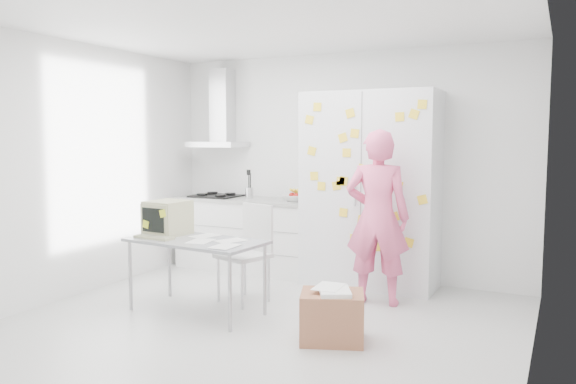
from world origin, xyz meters
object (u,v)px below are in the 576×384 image
at_px(person, 377,217).
at_px(desk, 177,228).
at_px(chair, 249,247).
at_px(cardboard_box, 332,316).

height_order(person, desk, person).
bearing_deg(chair, cardboard_box, -13.33).
bearing_deg(person, desk, 21.00).
bearing_deg(person, cardboard_box, 80.68).
height_order(person, cardboard_box, person).
bearing_deg(cardboard_box, person, 89.85).
bearing_deg(chair, person, 38.91).
xyz_separation_m(person, desk, (-1.73, -1.01, -0.08)).
xyz_separation_m(chair, cardboard_box, (1.21, -0.72, -0.35)).
bearing_deg(cardboard_box, chair, 149.49).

